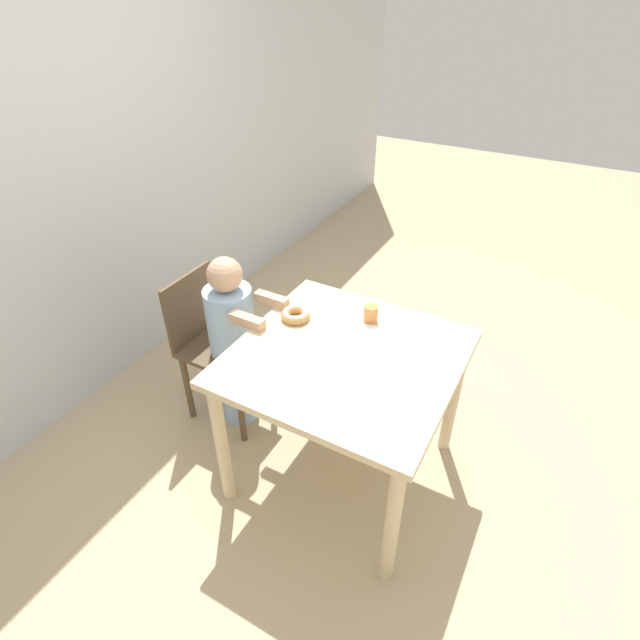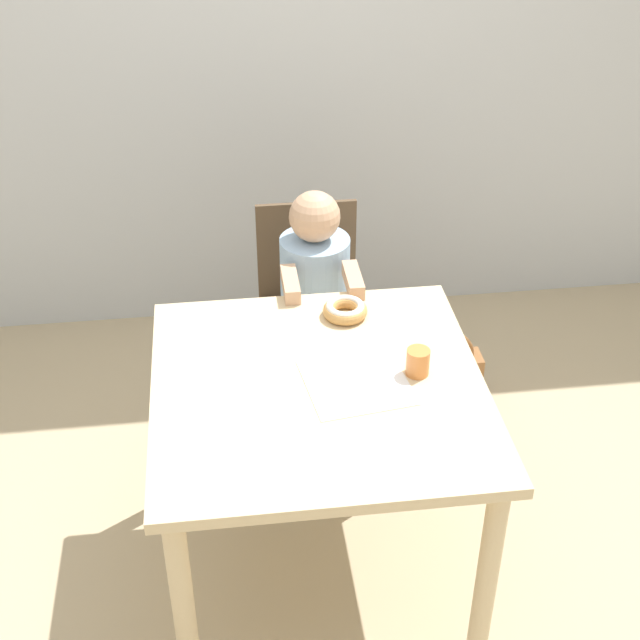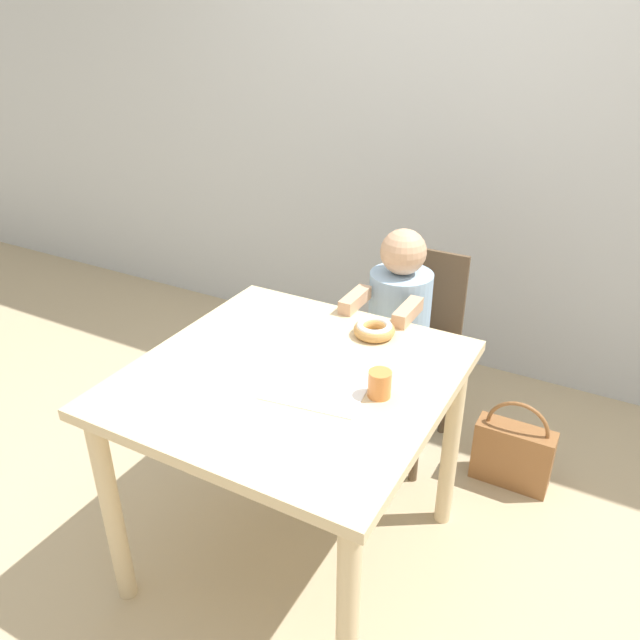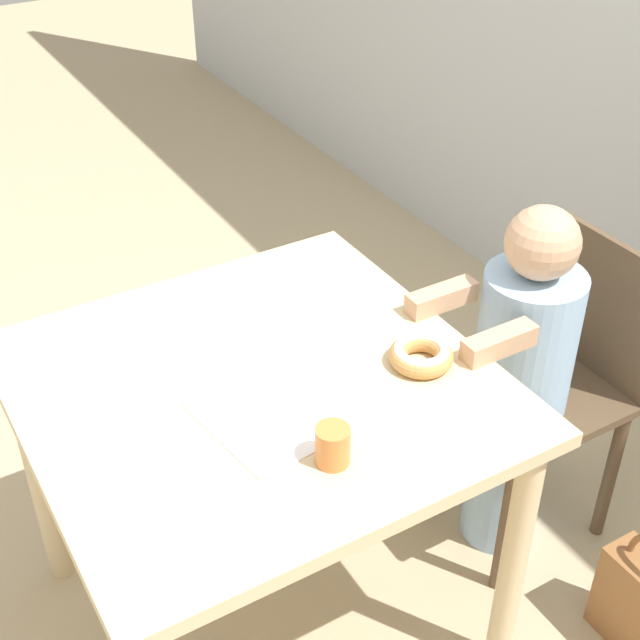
{
  "view_description": "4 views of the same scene",
  "coord_description": "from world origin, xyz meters",
  "px_view_note": "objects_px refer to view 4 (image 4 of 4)",
  "views": [
    {
      "loc": [
        -1.53,
        -0.72,
        2.13
      ],
      "look_at": [
        0.02,
        0.14,
        0.89
      ],
      "focal_mm": 28.0,
      "sensor_mm": 36.0,
      "label": 1
    },
    {
      "loc": [
        -0.24,
        -1.96,
        2.31
      ],
      "look_at": [
        0.02,
        0.14,
        0.89
      ],
      "focal_mm": 50.0,
      "sensor_mm": 36.0,
      "label": 2
    },
    {
      "loc": [
        0.85,
        -1.36,
        1.79
      ],
      "look_at": [
        0.02,
        0.14,
        0.89
      ],
      "focal_mm": 35.0,
      "sensor_mm": 36.0,
      "label": 3
    },
    {
      "loc": [
        1.32,
        -0.63,
        1.94
      ],
      "look_at": [
        0.02,
        0.14,
        0.89
      ],
      "focal_mm": 50.0,
      "sensor_mm": 36.0,
      "label": 4
    }
  ],
  "objects_px": {
    "donut": "(421,354)",
    "child_figure": "(518,388)",
    "cup": "(333,445)",
    "chair": "(550,390)"
  },
  "relations": [
    {
      "from": "child_figure",
      "to": "cup",
      "type": "relative_size",
      "value": 12.71
    },
    {
      "from": "cup",
      "to": "child_figure",
      "type": "bearing_deg",
      "value": 107.26
    },
    {
      "from": "chair",
      "to": "donut",
      "type": "xyz_separation_m",
      "value": [
        0.05,
        -0.48,
        0.34
      ]
    },
    {
      "from": "child_figure",
      "to": "cup",
      "type": "distance_m",
      "value": 0.77
    },
    {
      "from": "chair",
      "to": "cup",
      "type": "height_order",
      "value": "chair"
    },
    {
      "from": "donut",
      "to": "child_figure",
      "type": "bearing_deg",
      "value": 98.08
    },
    {
      "from": "child_figure",
      "to": "donut",
      "type": "relative_size",
      "value": 7.34
    },
    {
      "from": "chair",
      "to": "child_figure",
      "type": "height_order",
      "value": "child_figure"
    },
    {
      "from": "child_figure",
      "to": "donut",
      "type": "distance_m",
      "value": 0.46
    },
    {
      "from": "chair",
      "to": "donut",
      "type": "bearing_deg",
      "value": -83.9
    }
  ]
}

